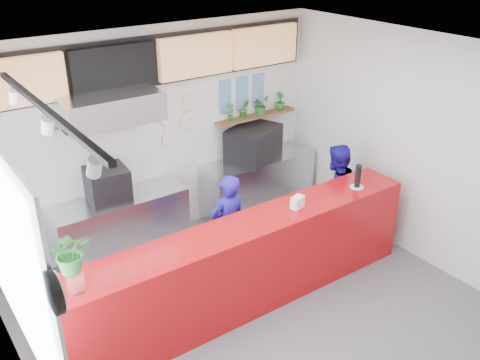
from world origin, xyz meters
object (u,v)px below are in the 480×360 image
panini_oven (108,185)px  staff_right (335,194)px  espresso_machine (253,144)px  pepper_mill (358,176)px  staff_center (228,226)px  service_counter (248,265)px

panini_oven → staff_right: (2.78, -1.31, -0.40)m
espresso_machine → pepper_mill: (0.26, -1.86, 0.11)m
espresso_machine → staff_center: 1.76m
espresso_machine → staff_center: espresso_machine is taller
panini_oven → espresso_machine: espresso_machine is taller
pepper_mill → staff_center: bearing=155.2°
panini_oven → staff_right: 3.10m
service_counter → staff_right: (1.86, 0.49, 0.17)m
panini_oven → pepper_mill: bearing=-30.0°
service_counter → panini_oven: size_ratio=8.99×
service_counter → pepper_mill: pepper_mill is taller
espresso_machine → staff_right: bearing=-93.4°
espresso_machine → staff_center: bearing=-159.8°
service_counter → staff_right: bearing=14.9°
panini_oven → staff_center: 1.63m
panini_oven → pepper_mill: 3.19m
staff_center → espresso_machine: bearing=-137.9°
service_counter → panini_oven: bearing=116.9°
staff_center → pepper_mill: 1.76m
staff_right → espresso_machine: bearing=-79.7°
staff_right → pepper_mill: (-0.19, -0.55, 0.54)m
panini_oven → staff_center: staff_center is taller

